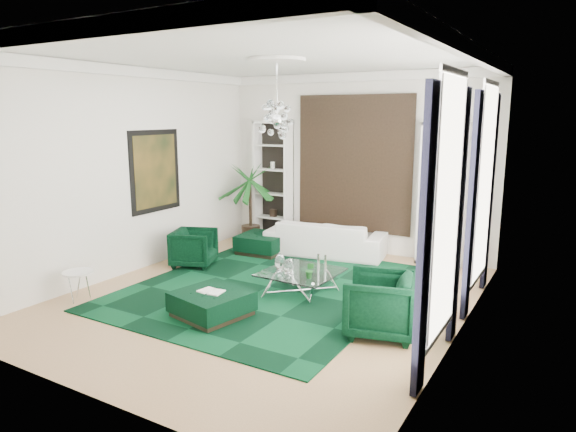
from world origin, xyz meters
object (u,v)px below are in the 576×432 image
Objects in this scene: side_table at (79,286)px; ottoman_side at (262,244)px; armchair_right at (380,304)px; armchair_left at (194,248)px; ottoman_front at (212,304)px; sofa at (326,238)px; palm at (250,192)px; coffee_table at (301,283)px.

ottoman_side is at bearing 75.52° from side_table.
ottoman_side is at bearing -140.61° from armchair_right.
armchair_right is 4.51m from ottoman_side.
side_table is at bearing 150.17° from armchair_left.
armchair_right is 2.46m from ottoman_front.
sofa is 2.67× the size of armchair_right.
ottoman_front is (-2.36, -0.66, -0.23)m from armchair_right.
side_table is (-2.22, -4.44, -0.13)m from sofa.
armchair_right is at bearing 15.72° from ottoman_front.
palm is (-0.78, 0.70, 0.98)m from ottoman_side.
ottoman_front is at bearing -156.03° from armchair_left.
sofa is 1.36m from ottoman_side.
palm reaches higher than ottoman_side.
ottoman_side is (-1.96, 1.84, 0.01)m from coffee_table.
palm reaches higher than armchair_left.
side_table is 0.21× the size of palm.
ottoman_front is at bearing 13.20° from side_table.
sofa is 2.76m from armchair_left.
armchair_left is at bearing -86.78° from palm.
palm reaches higher than sofa.
ottoman_side is 1.90× the size of side_table.
armchair_right is (4.29, -1.22, 0.06)m from armchair_left.
coffee_table is at bearing 97.97° from sofa.
armchair_left is at bearing 171.44° from coffee_table.
ottoman_side is 3.57m from ottoman_front.
coffee_table is 1.26× the size of ottoman_side.
sofa is 5.10× the size of side_table.
sofa is 4.04m from armchair_right.
coffee_table is 2.69m from ottoman_side.
palm is (-2.00, 0.13, 0.82)m from sofa.
side_table is at bearing -92.76° from palm.
coffee_table is at bearing 65.24° from ottoman_front.
armchair_right is at bearing 117.71° from sofa.
ottoman_side is at bearing 110.92° from ottoman_front.
coffee_table is (0.73, -2.42, -0.16)m from sofa.
coffee_table is 1.64m from ottoman_front.
sofa is at bearing 90.71° from ottoman_front.
ottoman_side is 0.97× the size of ottoman_front.
ottoman_side reaches higher than coffee_table.
ottoman_front is (1.27, -3.33, -0.01)m from ottoman_side.
side_table is (-1.00, -3.86, 0.03)m from ottoman_side.
ottoman_front is at bearing -88.61° from armchair_right.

